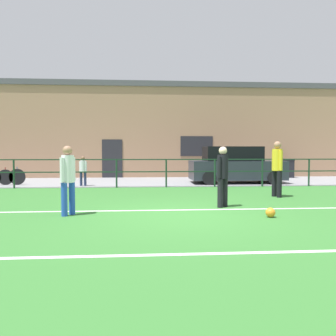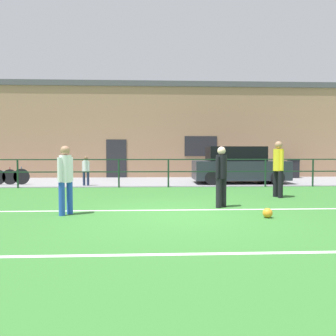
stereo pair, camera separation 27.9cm
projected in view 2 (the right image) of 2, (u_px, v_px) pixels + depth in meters
name	position (u px, v px, depth m)	size (l,w,h in m)	color
ground	(181.00, 216.00, 7.83)	(60.00, 44.00, 0.04)	#33702D
field_line_touchline	(179.00, 210.00, 8.45)	(36.00, 0.11, 0.00)	white
field_line_hash	(199.00, 254.00, 4.84)	(36.00, 0.11, 0.00)	white
pavement_strip	(166.00, 181.00, 16.30)	(48.00, 5.00, 0.02)	gray
perimeter_fence	(168.00, 169.00, 13.77)	(36.07, 0.07, 1.15)	#193823
clubhouse_facade	(163.00, 131.00, 19.86)	(28.00, 2.56, 5.30)	#A37A5B
player_goalkeeper	(221.00, 173.00, 8.83)	(0.34, 0.33, 1.58)	black
player_striker	(278.00, 166.00, 10.73)	(0.31, 0.48, 1.78)	black
player_winger	(65.00, 176.00, 7.78)	(0.28, 0.38, 1.59)	blue
soccer_ball_spare	(268.00, 213.00, 7.47)	(0.21, 0.21, 0.21)	orange
spectator_child	(86.00, 169.00, 14.22)	(0.33, 0.21, 1.23)	#232D4C
parked_car_red	(239.00, 166.00, 15.36)	(4.18, 1.84, 1.65)	#282D38
bicycle_parked_1	(2.00, 176.00, 14.65)	(2.36, 0.04, 0.78)	black
trash_bin_0	(293.00, 169.00, 18.35)	(0.53, 0.45, 1.00)	black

